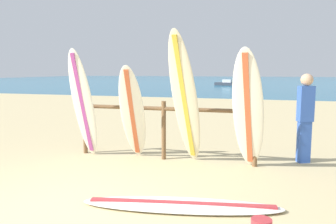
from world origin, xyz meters
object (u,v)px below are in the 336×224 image
at_px(surfboard_leaning_far_left, 83,104).
at_px(beachgoer_standing, 305,114).
at_px(surfboard_leaning_center_left, 185,100).
at_px(surfboard_leaning_center, 248,111).
at_px(small_boat_offshore, 227,83).
at_px(surfboard_rack, 164,121).
at_px(surfboard_leaning_left, 132,113).
at_px(surfboard_lying_on_sand, 181,205).

height_order(surfboard_leaning_far_left, beachgoer_standing, surfboard_leaning_far_left).
xyz_separation_m(surfboard_leaning_center_left, beachgoer_standing, (2.16, 0.90, -0.30)).
xyz_separation_m(surfboard_leaning_center, beachgoer_standing, (1.02, 0.93, -0.14)).
bearing_deg(small_boat_offshore, surfboard_rack, -85.33).
bearing_deg(surfboard_leaning_far_left, beachgoer_standing, 12.03).
bearing_deg(small_boat_offshore, surfboard_leaning_left, -86.30).
bearing_deg(surfboard_leaning_center, surfboard_leaning_far_left, 179.66).
xyz_separation_m(beachgoer_standing, small_boat_offshore, (-5.48, 33.63, -0.70)).
height_order(surfboard_leaning_far_left, surfboard_lying_on_sand, surfboard_leaning_far_left).
height_order(surfboard_leaning_far_left, surfboard_leaning_center, surfboard_leaning_far_left).
distance_m(surfboard_rack, surfboard_leaning_center_left, 0.78).
relative_size(surfboard_leaning_far_left, small_boat_offshore, 0.73).
relative_size(surfboard_leaning_left, surfboard_leaning_center, 0.87).
distance_m(surfboard_leaning_far_left, surfboard_lying_on_sand, 3.36).
bearing_deg(small_boat_offshore, beachgoer_standing, -80.75).
distance_m(surfboard_leaning_center_left, beachgoer_standing, 2.36).
bearing_deg(surfboard_leaning_far_left, surfboard_leaning_center_left, 0.26).
bearing_deg(beachgoer_standing, surfboard_leaning_center_left, -157.33).
height_order(surfboard_leaning_left, surfboard_leaning_center, surfboard_leaning_center).
height_order(surfboard_leaning_left, beachgoer_standing, surfboard_leaning_left).
distance_m(surfboard_lying_on_sand, beachgoer_standing, 3.42).
relative_size(surfboard_leaning_center, beachgoer_standing, 1.26).
relative_size(surfboard_leaning_center_left, surfboard_leaning_center, 1.15).
bearing_deg(beachgoer_standing, surfboard_leaning_left, -165.83).
height_order(surfboard_leaning_left, surfboard_lying_on_sand, surfboard_leaning_left).
xyz_separation_m(surfboard_leaning_left, surfboard_leaning_center_left, (1.08, -0.08, 0.30)).
xyz_separation_m(surfboard_leaning_far_left, surfboard_leaning_center_left, (2.12, 0.01, 0.14)).
height_order(surfboard_rack, surfboard_leaning_center_left, surfboard_leaning_center_left).
bearing_deg(surfboard_leaning_center, beachgoer_standing, 42.36).
relative_size(surfboard_leaning_far_left, beachgoer_standing, 1.29).
bearing_deg(surfboard_lying_on_sand, surfboard_leaning_left, 127.29).
distance_m(surfboard_rack, beachgoer_standing, 2.75).
distance_m(surfboard_leaning_far_left, small_boat_offshore, 34.58).
xyz_separation_m(surfboard_leaning_center_left, surfboard_lying_on_sand, (0.43, -1.90, -1.22)).
distance_m(surfboard_leaning_left, small_boat_offshore, 34.53).
distance_m(surfboard_rack, surfboard_leaning_center, 1.73).
distance_m(surfboard_leaning_center, beachgoer_standing, 1.39).
bearing_deg(surfboard_lying_on_sand, surfboard_rack, 112.92).
bearing_deg(surfboard_lying_on_sand, surfboard_leaning_far_left, 143.42).
bearing_deg(surfboard_leaning_far_left, surfboard_leaning_center, -0.34).
distance_m(surfboard_leaning_far_left, surfboard_leaning_center, 3.26).
distance_m(surfboard_leaning_far_left, surfboard_leaning_left, 1.06).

